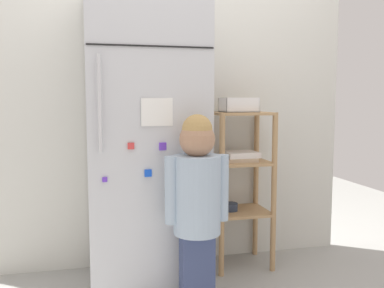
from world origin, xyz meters
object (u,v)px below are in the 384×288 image
object	(u,v)px
child_standing	(197,194)
refrigerator	(145,140)
pantry_shelf_unit	(240,173)
fruit_bin	(239,106)

from	to	relation	value
child_standing	refrigerator	bearing A→B (deg)	116.40
pantry_shelf_unit	fruit_bin	xyz separation A→B (m)	(-0.01, -0.00, 0.45)
child_standing	fruit_bin	bearing A→B (deg)	52.37
pantry_shelf_unit	fruit_bin	distance (m)	0.45
fruit_bin	child_standing	bearing A→B (deg)	-127.63
refrigerator	child_standing	distance (m)	0.54
refrigerator	child_standing	world-z (taller)	refrigerator
refrigerator	pantry_shelf_unit	world-z (taller)	refrigerator
child_standing	fruit_bin	distance (m)	0.84
child_standing	pantry_shelf_unit	xyz separation A→B (m)	(0.44, 0.56, 0.00)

